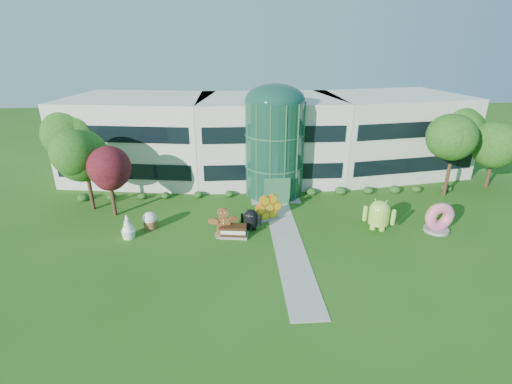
{
  "coord_description": "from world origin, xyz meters",
  "views": [
    {
      "loc": [
        -4.35,
        -24.86,
        15.32
      ],
      "look_at": [
        -2.28,
        6.0,
        2.6
      ],
      "focal_mm": 26.0,
      "sensor_mm": 36.0,
      "label": 1
    }
  ],
  "objects_px": {
    "android_black": "(251,218)",
    "gingerbread": "(223,222)",
    "donut": "(439,217)",
    "android_green": "(379,213)"
  },
  "relations": [
    {
      "from": "gingerbread",
      "to": "android_black",
      "type": "bearing_deg",
      "value": 12.32
    },
    {
      "from": "android_black",
      "to": "donut",
      "type": "relative_size",
      "value": 0.81
    },
    {
      "from": "android_black",
      "to": "gingerbread",
      "type": "bearing_deg",
      "value": -138.99
    },
    {
      "from": "android_black",
      "to": "gingerbread",
      "type": "relative_size",
      "value": 0.78
    },
    {
      "from": "android_green",
      "to": "gingerbread",
      "type": "bearing_deg",
      "value": -156.26
    },
    {
      "from": "donut",
      "to": "gingerbread",
      "type": "distance_m",
      "value": 18.35
    },
    {
      "from": "gingerbread",
      "to": "donut",
      "type": "bearing_deg",
      "value": -10.74
    },
    {
      "from": "android_black",
      "to": "gingerbread",
      "type": "xyz_separation_m",
      "value": [
        -2.37,
        -0.95,
        0.19
      ]
    },
    {
      "from": "android_black",
      "to": "donut",
      "type": "height_order",
      "value": "donut"
    },
    {
      "from": "android_black",
      "to": "gingerbread",
      "type": "height_order",
      "value": "gingerbread"
    }
  ]
}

